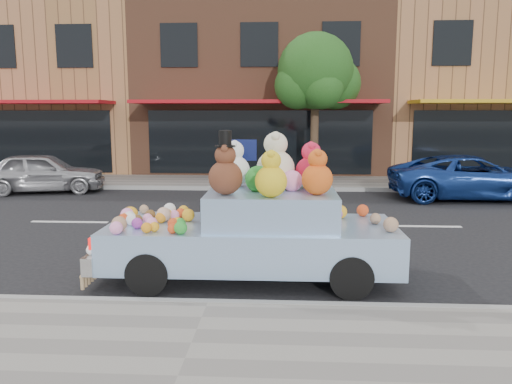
# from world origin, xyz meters

# --- Properties ---
(ground) EXTENTS (120.00, 120.00, 0.00)m
(ground) POSITION_xyz_m (0.00, 0.00, 0.00)
(ground) COLOR black
(ground) RESTS_ON ground
(near_sidewalk) EXTENTS (60.00, 3.00, 0.12)m
(near_sidewalk) POSITION_xyz_m (0.00, -6.50, 0.06)
(near_sidewalk) COLOR gray
(near_sidewalk) RESTS_ON ground
(far_sidewalk) EXTENTS (60.00, 3.00, 0.12)m
(far_sidewalk) POSITION_xyz_m (0.00, 6.50, 0.06)
(far_sidewalk) COLOR gray
(far_sidewalk) RESTS_ON ground
(near_kerb) EXTENTS (60.00, 0.12, 0.13)m
(near_kerb) POSITION_xyz_m (0.00, -5.00, 0.07)
(near_kerb) COLOR gray
(near_kerb) RESTS_ON ground
(far_kerb) EXTENTS (60.00, 0.12, 0.13)m
(far_kerb) POSITION_xyz_m (0.00, 5.00, 0.07)
(far_kerb) COLOR gray
(far_kerb) RESTS_ON ground
(storefront_left) EXTENTS (10.00, 9.80, 7.30)m
(storefront_left) POSITION_xyz_m (-10.00, 11.97, 3.64)
(storefront_left) COLOR #9E6742
(storefront_left) RESTS_ON ground
(storefront_mid) EXTENTS (10.00, 9.80, 7.30)m
(storefront_mid) POSITION_xyz_m (0.00, 11.97, 3.64)
(storefront_mid) COLOR brown
(storefront_mid) RESTS_ON ground
(storefront_right) EXTENTS (10.00, 9.80, 7.30)m
(storefront_right) POSITION_xyz_m (10.00, 11.97, 3.64)
(storefront_right) COLOR #9E6742
(storefront_right) RESTS_ON ground
(street_tree) EXTENTS (3.00, 2.70, 5.22)m
(street_tree) POSITION_xyz_m (2.03, 6.55, 3.69)
(street_tree) COLOR #38281C
(street_tree) RESTS_ON ground
(car_silver) EXTENTS (4.00, 2.31, 1.28)m
(car_silver) POSITION_xyz_m (-6.68, 4.22, 0.64)
(car_silver) COLOR #A9A9AE
(car_silver) RESTS_ON ground
(car_blue) EXTENTS (4.65, 2.18, 1.29)m
(car_blue) POSITION_xyz_m (6.41, 3.73, 0.64)
(car_blue) COLOR navy
(car_blue) RESTS_ON ground
(art_car) EXTENTS (4.49, 1.79, 2.26)m
(art_car) POSITION_xyz_m (0.51, -3.70, 0.81)
(art_car) COLOR black
(art_car) RESTS_ON ground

